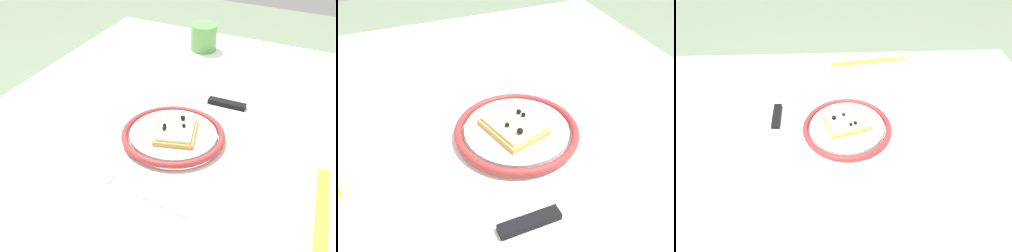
{
  "view_description": "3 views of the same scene",
  "coord_description": "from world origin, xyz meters",
  "views": [
    {
      "loc": [
        -0.71,
        -0.36,
        1.27
      ],
      "look_at": [
        0.0,
        -0.01,
        0.74
      ],
      "focal_mm": 47.61,
      "sensor_mm": 36.0,
      "label": 1
    },
    {
      "loc": [
        0.43,
        -0.24,
        1.15
      ],
      "look_at": [
        -0.04,
        -0.05,
        0.74
      ],
      "focal_mm": 39.2,
      "sensor_mm": 36.0,
      "label": 2
    },
    {
      "loc": [
        0.01,
        0.54,
        1.28
      ],
      "look_at": [
        -0.02,
        -0.02,
        0.76
      ],
      "focal_mm": 34.37,
      "sensor_mm": 36.0,
      "label": 3
    }
  ],
  "objects": [
    {
      "name": "dining_table",
      "position": [
        0.0,
        0.0,
        0.65
      ],
      "size": [
        1.13,
        0.83,
        0.73
      ],
      "color": "white",
      "rests_on": "ground_plane"
    },
    {
      "name": "knife",
      "position": [
        0.15,
        -0.06,
        0.73
      ],
      "size": [
        0.02,
        0.24,
        0.01
      ],
      "color": "silver",
      "rests_on": "dining_table"
    },
    {
      "name": "measuring_tape",
      "position": [
        -0.11,
        -0.36,
        0.73
      ],
      "size": [
        0.24,
        0.06,
        0.0
      ],
      "primitive_type": "cube",
      "rotation": [
        0.0,
        0.0,
        0.13
      ],
      "color": "yellow",
      "rests_on": "dining_table"
    },
    {
      "name": "plate",
      "position": [
        -0.02,
        -0.04,
        0.74
      ],
      "size": [
        0.22,
        0.22,
        0.02
      ],
      "color": "white",
      "rests_on": "dining_table"
    },
    {
      "name": "fork",
      "position": [
        -0.2,
        -0.05,
        0.73
      ],
      "size": [
        0.05,
        0.2,
        0.0
      ],
      "color": "silver",
      "rests_on": "dining_table"
    },
    {
      "name": "pizza_slice_near",
      "position": [
        -0.02,
        -0.04,
        0.75
      ],
      "size": [
        0.12,
        0.11,
        0.03
      ],
      "color": "tan",
      "rests_on": "plate"
    }
  ]
}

